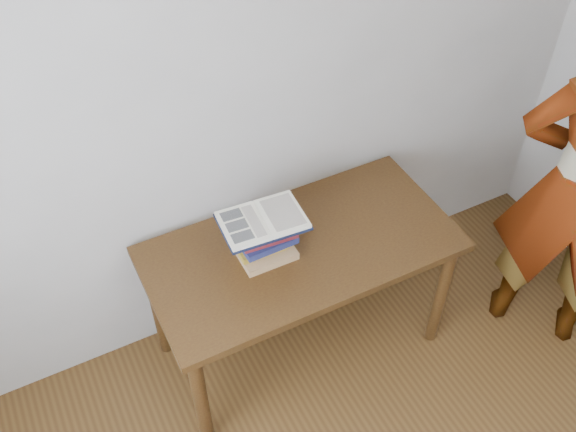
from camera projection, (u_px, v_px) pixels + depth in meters
desk at (301, 261)px, 2.75m from camera, size 1.31×0.66×0.70m
book_stack at (264, 236)px, 2.60m from camera, size 0.25×0.20×0.19m
open_book at (263, 220)px, 2.51m from camera, size 0.35×0.25×0.03m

